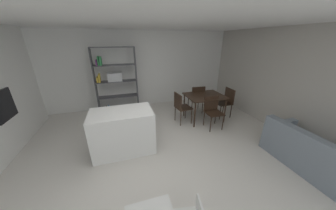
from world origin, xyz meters
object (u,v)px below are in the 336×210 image
open_bookshelf (114,80)px  dining_chair_window_side (226,100)px  kitchen_island (123,131)px  sofa (328,164)px  dining_table (205,98)px  dining_chair_island_side (181,105)px  dining_chair_near (213,109)px  built_in_oven (4,105)px  dining_chair_far (197,97)px

open_bookshelf → dining_chair_window_side: size_ratio=2.32×
kitchen_island → sofa: bearing=-28.9°
dining_table → dining_chair_island_side: size_ratio=1.20×
dining_chair_window_side → kitchen_island: bearing=-75.2°
dining_chair_island_side → dining_table: bearing=-95.2°
open_bookshelf → dining_chair_near: 3.16m
built_in_oven → sofa: 6.12m
dining_chair_window_side → dining_chair_island_side: bearing=-89.3°
kitchen_island → open_bookshelf: size_ratio=0.61×
built_in_oven → open_bookshelf: open_bookshelf is taller
dining_chair_window_side → sofa: dining_chair_window_side is taller
open_bookshelf → dining_chair_window_side: (3.25, -1.39, -0.56)m
built_in_oven → open_bookshelf: size_ratio=0.29×
dining_chair_far → sofa: bearing=112.0°
open_bookshelf → sofa: size_ratio=0.99×
dining_chair_near → sofa: size_ratio=0.41×
kitchen_island → dining_chair_window_side: kitchen_island is taller
dining_chair_island_side → dining_chair_window_side: bearing=-95.6°
dining_table → sofa: 2.85m
built_in_oven → kitchen_island: built_in_oven is taller
dining_chair_island_side → kitchen_island: bearing=110.1°
dining_table → dining_chair_island_side: 0.77m
built_in_oven → dining_chair_island_side: (3.82, 0.14, -0.53)m
kitchen_island → dining_chair_far: (2.37, 1.27, 0.10)m
kitchen_island → dining_chair_near: kitchen_island is taller
built_in_oven → dining_chair_far: size_ratio=0.64×
dining_chair_window_side → dining_chair_far: (-0.77, 0.46, 0.02)m
open_bookshelf → dining_chair_island_side: 2.30m
dining_chair_far → dining_chair_island_side: 0.88m
kitchen_island → dining_chair_near: bearing=8.2°
built_in_oven → dining_chair_window_side: built_in_oven is taller
kitchen_island → dining_chair_window_side: bearing=14.4°
open_bookshelf → dining_chair_island_side: size_ratio=2.31×
kitchen_island → open_bookshelf: open_bookshelf is taller
built_in_oven → dining_table: 4.59m
dining_chair_window_side → dining_table: bearing=-89.7°
dining_chair_near → sofa: dining_chair_near is taller
kitchen_island → sofa: kitchen_island is taller
dining_chair_window_side → sofa: bearing=4.7°
dining_table → dining_chair_near: bearing=-89.7°
dining_chair_window_side → open_bookshelf: bearing=-112.7°
dining_table → dining_chair_window_side: (0.76, -0.00, -0.16)m
dining_chair_far → dining_chair_window_side: bearing=153.7°
dining_chair_near → dining_table: bearing=91.6°
open_bookshelf → dining_chair_far: open_bookshelf is taller
dining_table → dining_chair_window_side: 0.77m
dining_chair_island_side → dining_chair_near: bearing=-127.1°
built_in_oven → dining_chair_near: bearing=-3.9°
dining_chair_window_side → sofa: 2.67m
open_bookshelf → sofa: open_bookshelf is taller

